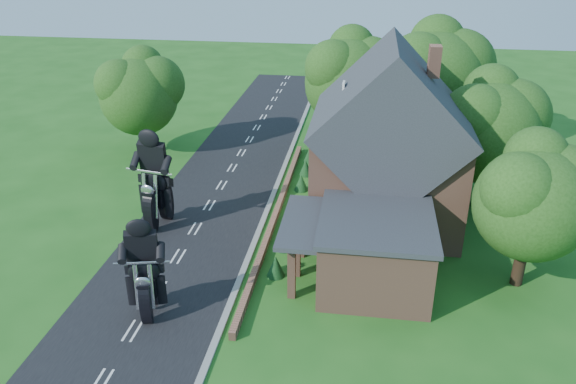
# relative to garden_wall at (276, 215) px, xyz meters

# --- Properties ---
(ground) EXTENTS (120.00, 120.00, 0.00)m
(ground) POSITION_rel_garden_wall_xyz_m (-4.30, -5.00, -0.20)
(ground) COLOR #1D5618
(ground) RESTS_ON ground
(road) EXTENTS (7.00, 80.00, 0.02)m
(road) POSITION_rel_garden_wall_xyz_m (-4.30, -5.00, -0.19)
(road) COLOR black
(road) RESTS_ON ground
(kerb) EXTENTS (0.30, 80.00, 0.12)m
(kerb) POSITION_rel_garden_wall_xyz_m (-0.65, -5.00, -0.14)
(kerb) COLOR gray
(kerb) RESTS_ON ground
(garden_wall) EXTENTS (0.30, 22.00, 0.40)m
(garden_wall) POSITION_rel_garden_wall_xyz_m (0.00, 0.00, 0.00)
(garden_wall) COLOR #9B654F
(garden_wall) RESTS_ON ground
(house) EXTENTS (9.54, 8.64, 10.24)m
(house) POSITION_rel_garden_wall_xyz_m (6.19, 1.00, 4.14)
(house) COLOR #9B654F
(house) RESTS_ON ground
(annex) EXTENTS (7.05, 5.94, 3.44)m
(annex) POSITION_rel_garden_wall_xyz_m (5.57, -5.80, 1.57)
(annex) COLOR #9B654F
(annex) RESTS_ON ground
(tree_annex_side) EXTENTS (5.64, 5.20, 7.48)m
(tree_annex_side) POSITION_rel_garden_wall_xyz_m (12.83, -4.90, 4.49)
(tree_annex_side) COLOR black
(tree_annex_side) RESTS_ON ground
(tree_house_right) EXTENTS (6.51, 6.00, 8.40)m
(tree_house_right) POSITION_rel_garden_wall_xyz_m (12.35, 3.62, 4.99)
(tree_house_right) COLOR black
(tree_house_right) RESTS_ON ground
(tree_behind_house) EXTENTS (7.81, 7.20, 10.08)m
(tree_behind_house) POSITION_rel_garden_wall_xyz_m (9.88, 11.14, 6.03)
(tree_behind_house) COLOR black
(tree_behind_house) RESTS_ON ground
(tree_behind_left) EXTENTS (6.94, 6.40, 9.16)m
(tree_behind_left) POSITION_rel_garden_wall_xyz_m (3.86, 12.13, 5.53)
(tree_behind_left) COLOR black
(tree_behind_left) RESTS_ON ground
(tree_far_road) EXTENTS (6.08, 5.60, 7.84)m
(tree_far_road) POSITION_rel_garden_wall_xyz_m (-11.16, 9.11, 4.64)
(tree_far_road) COLOR black
(tree_far_road) RESTS_ON ground
(shrub_a) EXTENTS (0.90, 0.90, 1.10)m
(shrub_a) POSITION_rel_garden_wall_xyz_m (1.00, -6.00, 0.35)
(shrub_a) COLOR #113516
(shrub_a) RESTS_ON ground
(shrub_b) EXTENTS (0.90, 0.90, 1.10)m
(shrub_b) POSITION_rel_garden_wall_xyz_m (1.00, -3.50, 0.35)
(shrub_b) COLOR #113516
(shrub_b) RESTS_ON ground
(shrub_c) EXTENTS (0.90, 0.90, 1.10)m
(shrub_c) POSITION_rel_garden_wall_xyz_m (1.00, -1.00, 0.35)
(shrub_c) COLOR #113516
(shrub_c) RESTS_ON ground
(shrub_d) EXTENTS (0.90, 0.90, 1.10)m
(shrub_d) POSITION_rel_garden_wall_xyz_m (1.00, 4.00, 0.35)
(shrub_d) COLOR #113516
(shrub_d) RESTS_ON ground
(shrub_e) EXTENTS (0.90, 0.90, 1.10)m
(shrub_e) POSITION_rel_garden_wall_xyz_m (1.00, 6.50, 0.35)
(shrub_e) COLOR #113516
(shrub_e) RESTS_ON ground
(shrub_f) EXTENTS (0.90, 0.90, 1.10)m
(shrub_f) POSITION_rel_garden_wall_xyz_m (1.00, 9.00, 0.35)
(shrub_f) COLOR #113516
(shrub_f) RESTS_ON ground
(motorcycle_lead) EXTENTS (0.73, 1.59, 1.44)m
(motorcycle_lead) POSITION_rel_garden_wall_xyz_m (-3.98, -9.78, 0.52)
(motorcycle_lead) COLOR black
(motorcycle_lead) RESTS_ON ground
(motorcycle_follow) EXTENTS (0.80, 1.93, 1.75)m
(motorcycle_follow) POSITION_rel_garden_wall_xyz_m (-6.38, -1.91, 0.67)
(motorcycle_follow) COLOR black
(motorcycle_follow) RESTS_ON ground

